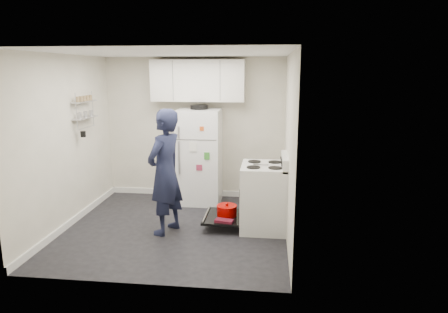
# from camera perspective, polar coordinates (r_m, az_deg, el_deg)

# --- Properties ---
(room) EXTENTS (3.21, 3.21, 2.51)m
(room) POSITION_cam_1_polar(r_m,az_deg,el_deg) (5.71, -7.36, 1.37)
(room) COLOR black
(room) RESTS_ON ground
(electric_range) EXTENTS (0.66, 0.76, 1.10)m
(electric_range) POSITION_cam_1_polar(r_m,az_deg,el_deg) (5.85, 5.59, -5.82)
(electric_range) COLOR silver
(electric_range) RESTS_ON ground
(open_oven_door) EXTENTS (0.55, 0.70, 0.23)m
(open_oven_door) POSITION_cam_1_polar(r_m,az_deg,el_deg) (5.97, 0.09, -8.16)
(open_oven_door) COLOR black
(open_oven_door) RESTS_ON ground
(refrigerator) EXTENTS (0.72, 0.74, 1.70)m
(refrigerator) POSITION_cam_1_polar(r_m,az_deg,el_deg) (6.92, -3.47, 0.08)
(refrigerator) COLOR white
(refrigerator) RESTS_ON ground
(upper_cabinets) EXTENTS (1.60, 0.33, 0.70)m
(upper_cabinets) POSITION_cam_1_polar(r_m,az_deg,el_deg) (6.95, -3.73, 10.77)
(upper_cabinets) COLOR silver
(upper_cabinets) RESTS_ON room
(wall_shelf_rack) EXTENTS (0.14, 0.60, 0.61)m
(wall_shelf_rack) POSITION_cam_1_polar(r_m,az_deg,el_deg) (6.58, -19.28, 6.33)
(wall_shelf_rack) COLOR #B2B2B7
(wall_shelf_rack) RESTS_ON room
(person) EXTENTS (0.63, 0.76, 1.77)m
(person) POSITION_cam_1_polar(r_m,az_deg,el_deg) (5.62, -8.42, -2.22)
(person) COLOR #191D38
(person) RESTS_ON ground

